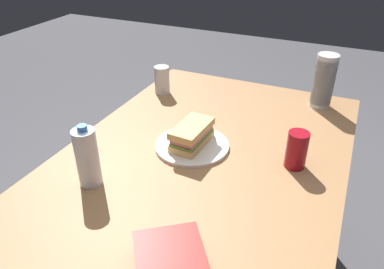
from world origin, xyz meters
name	(u,v)px	position (x,y,z in m)	size (l,w,h in m)	color
dining_table	(193,192)	(0.00, 0.00, 0.65)	(1.49, 0.90, 0.74)	#9E7047
paper_plate	(192,145)	(-0.11, -0.05, 0.75)	(0.25, 0.25, 0.01)	white
sandwich	(192,134)	(-0.11, -0.05, 0.79)	(0.19, 0.11, 0.08)	#DBB26B
soda_can_red	(297,150)	(-0.15, 0.29, 0.80)	(0.07, 0.07, 0.12)	maroon
water_bottle_tall	(87,157)	(0.19, -0.25, 0.83)	(0.07, 0.07, 0.20)	silver
plastic_cup_stack	(324,81)	(-0.62, 0.30, 0.85)	(0.08, 0.08, 0.22)	silver
soda_can_silver	(162,80)	(-0.47, -0.36, 0.80)	(0.07, 0.07, 0.12)	silver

